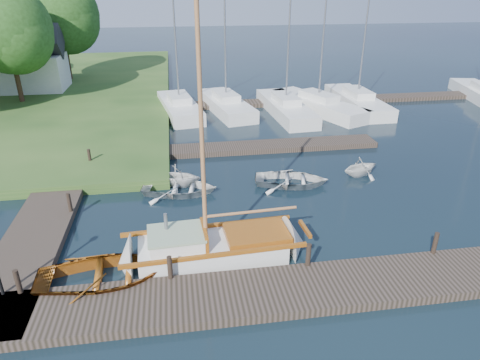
{
  "coord_description": "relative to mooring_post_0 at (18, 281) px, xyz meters",
  "views": [
    {
      "loc": [
        -2.5,
        -16.17,
        8.86
      ],
      "look_at": [
        0.0,
        0.0,
        1.2
      ],
      "focal_mm": 32.0,
      "sensor_mm": 36.0,
      "label": 1
    }
  ],
  "objects": [
    {
      "name": "tree_3",
      "position": [
        -6.5,
        23.05,
        5.11
      ],
      "size": [
        6.41,
        6.38,
        8.74
      ],
      "color": "#332114",
      "rests_on": "shore"
    },
    {
      "name": "house_c",
      "position": [
        -6.5,
        27.0,
        1.88
      ],
      "size": [
        5.25,
        4.0,
        5.28
      ],
      "color": "silver",
      "rests_on": "shore"
    },
    {
      "name": "near_dock",
      "position": [
        7.5,
        -1.0,
        -0.55
      ],
      "size": [
        18.0,
        2.2,
        0.3
      ],
      "primitive_type": "cube",
      "color": "black",
      "rests_on": "ground"
    },
    {
      "name": "tree_7",
      "position": [
        -4.5,
        31.05,
        5.5
      ],
      "size": [
        6.83,
        6.83,
        9.38
      ],
      "color": "#332114",
      "rests_on": "shore"
    },
    {
      "name": "far_dock",
      "position": [
        9.5,
        11.5,
        -0.55
      ],
      "size": [
        14.0,
        1.6,
        0.3
      ],
      "primitive_type": "cube",
      "color": "black",
      "rests_on": "ground"
    },
    {
      "name": "marina_boat_0",
      "position": [
        5.3,
        19.56,
        -0.12
      ],
      "size": [
        3.33,
        7.63,
        11.1
      ],
      "rotation": [
        0.0,
        0.0,
        1.73
      ],
      "color": "silver",
      "rests_on": "ground"
    },
    {
      "name": "mooring_post_5",
      "position": [
        0.5,
        10.0,
        0.0
      ],
      "size": [
        0.16,
        0.16,
        0.8
      ],
      "primitive_type": "cylinder",
      "color": "black",
      "rests_on": "left_dock"
    },
    {
      "name": "tender_b",
      "position": [
        4.9,
        7.38,
        -0.12
      ],
      "size": [
        2.7,
        2.51,
        1.16
      ],
      "primitive_type": "imported",
      "rotation": [
        0.0,
        0.0,
        1.24
      ],
      "color": "silver",
      "rests_on": "ground"
    },
    {
      "name": "marina_boat_1",
      "position": [
        8.73,
        19.72,
        -0.13
      ],
      "size": [
        3.65,
        7.97,
        10.67
      ],
      "rotation": [
        0.0,
        0.0,
        1.77
      ],
      "color": "silver",
      "rests_on": "ground"
    },
    {
      "name": "pontoon",
      "position": [
        17.5,
        21.0,
        -0.55
      ],
      "size": [
        30.0,
        1.6,
        0.3
      ],
      "primitive_type": "cube",
      "color": "black",
      "rests_on": "ground"
    },
    {
      "name": "marina_boat_4",
      "position": [
        18.76,
        19.18,
        -0.13
      ],
      "size": [
        2.31,
        8.52,
        10.68
      ],
      "rotation": [
        0.0,
        0.0,
        1.58
      ],
      "color": "silver",
      "rests_on": "ground"
    },
    {
      "name": "marina_boat_2",
      "position": [
        12.9,
        18.27,
        -0.13
      ],
      "size": [
        2.73,
        8.56,
        11.44
      ],
      "rotation": [
        0.0,
        0.0,
        1.63
      ],
      "color": "silver",
      "rests_on": "ground"
    },
    {
      "name": "ground",
      "position": [
        7.5,
        5.0,
        -0.7
      ],
      "size": [
        160.0,
        160.0,
        0.0
      ],
      "primitive_type": "plane",
      "color": "black",
      "rests_on": "ground"
    },
    {
      "name": "tender_c",
      "position": [
        10.23,
        6.64,
        -0.34
      ],
      "size": [
        3.94,
        3.21,
        0.71
      ],
      "primitive_type": "imported",
      "rotation": [
        0.0,
        0.0,
        1.33
      ],
      "color": "silver",
      "rests_on": "ground"
    },
    {
      "name": "mooring_post_0",
      "position": [
        0.0,
        0.0,
        0.0
      ],
      "size": [
        0.16,
        0.16,
        0.8
      ],
      "primitive_type": "cylinder",
      "color": "black",
      "rests_on": "near_dock"
    },
    {
      "name": "mooring_post_3",
      "position": [
        13.5,
        0.0,
        0.0
      ],
      "size": [
        0.16,
        0.16,
        0.8
      ],
      "primitive_type": "cylinder",
      "color": "black",
      "rests_on": "near_dock"
    },
    {
      "name": "mooring_post_2",
      "position": [
        9.0,
        0.0,
        0.0
      ],
      "size": [
        0.16,
        0.16,
        0.8
      ],
      "primitive_type": "cylinder",
      "color": "black",
      "rests_on": "near_dock"
    },
    {
      "name": "tender_d",
      "position": [
        13.94,
        7.21,
        -0.17
      ],
      "size": [
        2.48,
        2.31,
        1.07
      ],
      "primitive_type": "imported",
      "rotation": [
        0.0,
        0.0,
        1.9
      ],
      "color": "silver",
      "rests_on": "ground"
    },
    {
      "name": "sailboat",
      "position": [
        6.11,
        1.32,
        -0.36
      ],
      "size": [
        7.25,
        2.36,
        9.83
      ],
      "rotation": [
        0.0,
        0.0,
        0.06
      ],
      "color": "silver",
      "rests_on": "ground"
    },
    {
      "name": "left_dock",
      "position": [
        -0.5,
        7.0,
        -0.55
      ],
      "size": [
        2.2,
        18.0,
        0.3
      ],
      "primitive_type": "cube",
      "color": "black",
      "rests_on": "ground"
    },
    {
      "name": "tender_a",
      "position": [
        4.94,
        6.54,
        -0.35
      ],
      "size": [
        3.76,
        2.98,
        0.7
      ],
      "primitive_type": "imported",
      "rotation": [
        0.0,
        0.0,
        1.39
      ],
      "color": "silver",
      "rests_on": "ground"
    },
    {
      "name": "marina_boat_3",
      "position": [
        15.47,
        18.62,
        -0.13
      ],
      "size": [
        5.44,
        8.85,
        11.76
      ],
      "rotation": [
        0.0,
        0.0,
        1.97
      ],
      "color": "silver",
      "rests_on": "ground"
    },
    {
      "name": "dinghy",
      "position": [
        2.47,
        0.44,
        -0.25
      ],
      "size": [
        4.46,
        3.3,
        0.89
      ],
      "primitive_type": "imported",
      "rotation": [
        0.0,
        0.0,
        1.62
      ],
      "color": "#7E390D",
      "rests_on": "ground"
    },
    {
      "name": "mooring_post_4",
      "position": [
        0.5,
        5.0,
        0.0
      ],
      "size": [
        0.16,
        0.16,
        0.8
      ],
      "primitive_type": "cylinder",
      "color": "black",
      "rests_on": "left_dock"
    },
    {
      "name": "mooring_post_1",
      "position": [
        4.5,
        0.0,
        0.0
      ],
      "size": [
        0.16,
        0.16,
        0.8
      ],
      "primitive_type": "cylinder",
      "color": "black",
      "rests_on": "near_dock"
    }
  ]
}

